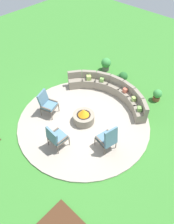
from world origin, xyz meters
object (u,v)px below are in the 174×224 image
(potted_plant_1, at_px, (157,95))
(potted_plant_2, at_px, (106,64))
(lounge_chair_back_left, at_px, (108,139))
(potted_plant_0, at_px, (123,78))
(fire_pit, at_px, (84,117))
(potted_plant_3, at_px, (119,79))
(curved_stone_bench, at_px, (111,91))
(lounge_chair_front_right, at_px, (56,137))
(lounge_chair_front_left, at_px, (47,103))

(potted_plant_1, height_order, potted_plant_2, potted_plant_2)
(lounge_chair_back_left, distance_m, potted_plant_1, 3.65)
(potted_plant_0, bearing_deg, lounge_chair_back_left, -61.82)
(fire_pit, distance_m, potted_plant_1, 3.56)
(potted_plant_0, relative_size, potted_plant_2, 0.95)
(potted_plant_3, bearing_deg, fire_pit, -80.69)
(curved_stone_bench, distance_m, potted_plant_2, 2.15)
(fire_pit, relative_size, potted_plant_1, 1.51)
(potted_plant_3, bearing_deg, potted_plant_1, 4.71)
(fire_pit, height_order, potted_plant_1, fire_pit)
(lounge_chair_front_right, relative_size, potted_plant_3, 2.08)
(potted_plant_2, bearing_deg, curved_stone_bench, -44.95)
(potted_plant_1, bearing_deg, potted_plant_2, 175.21)
(curved_stone_bench, distance_m, lounge_chair_back_left, 2.96)
(fire_pit, xyz_separation_m, lounge_chair_front_left, (-1.44, -0.67, 0.30))
(potted_plant_1, bearing_deg, potted_plant_3, -175.29)
(fire_pit, height_order, curved_stone_bench, curved_stone_bench)
(fire_pit, bearing_deg, curved_stone_bench, 95.23)
(lounge_chair_front_right, xyz_separation_m, potted_plant_3, (-0.64, 4.65, -0.33))
(fire_pit, xyz_separation_m, potted_plant_3, (-0.50, 3.07, -0.04))
(lounge_chair_front_right, relative_size, potted_plant_2, 1.55)
(curved_stone_bench, xyz_separation_m, potted_plant_1, (1.68, 1.25, -0.06))
(lounge_chair_front_left, bearing_deg, potted_plant_0, 146.27)
(fire_pit, distance_m, lounge_chair_front_left, 1.62)
(fire_pit, distance_m, potted_plant_2, 3.89)
(fire_pit, distance_m, lounge_chair_front_right, 1.62)
(lounge_chair_front_left, height_order, lounge_chair_front_right, lounge_chair_front_right)
(lounge_chair_back_left, height_order, potted_plant_0, lounge_chair_back_left)
(lounge_chair_front_left, xyz_separation_m, lounge_chair_back_left, (2.99, 0.27, 0.02))
(curved_stone_bench, xyz_separation_m, lounge_chair_front_left, (-1.26, -2.65, 0.25))
(potted_plant_3, bearing_deg, lounge_chair_back_left, -59.38)
(lounge_chair_front_left, xyz_separation_m, potted_plant_2, (-0.26, 4.17, -0.23))
(lounge_chair_front_right, bearing_deg, lounge_chair_back_left, 41.54)
(potted_plant_1, xyz_separation_m, potted_plant_3, (-2.00, -0.16, -0.03))
(lounge_chair_back_left, relative_size, potted_plant_1, 2.00)
(fire_pit, relative_size, lounge_chair_front_left, 0.80)
(lounge_chair_front_right, bearing_deg, potted_plant_1, 75.76)
(lounge_chair_front_left, height_order, potted_plant_3, lounge_chair_front_left)
(lounge_chair_back_left, bearing_deg, potted_plant_3, 42.51)
(lounge_chair_front_left, bearing_deg, potted_plant_1, 125.30)
(lounge_chair_front_left, distance_m, potted_plant_0, 3.97)
(fire_pit, relative_size, lounge_chair_back_left, 0.76)
(lounge_chair_front_right, relative_size, potted_plant_0, 1.63)
(curved_stone_bench, relative_size, potted_plant_0, 6.24)
(fire_pit, bearing_deg, potted_plant_2, 115.90)
(fire_pit, xyz_separation_m, potted_plant_2, (-1.70, 3.50, 0.07))
(lounge_chair_front_right, height_order, lounge_chair_back_left, lounge_chair_back_left)
(potted_plant_2, bearing_deg, potted_plant_1, -4.79)
(potted_plant_0, height_order, potted_plant_1, potted_plant_0)
(curved_stone_bench, height_order, potted_plant_1, curved_stone_bench)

